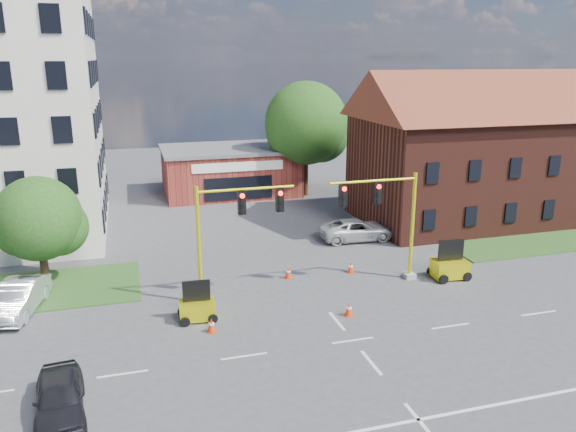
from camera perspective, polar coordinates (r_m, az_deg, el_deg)
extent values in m
plane|color=#464648|center=(26.08, 6.60, -12.44)|extent=(120.00, 120.00, 0.00)
cube|color=#2A531F|center=(42.36, 24.73, -2.51)|extent=(14.00, 4.00, 0.08)
cube|color=maroon|center=(52.91, -5.93, 4.50)|extent=(12.00, 8.00, 4.00)
cube|color=#5D5D60|center=(52.54, -5.99, 6.80)|extent=(12.40, 8.40, 0.30)
cube|color=white|center=(48.78, -5.10, 5.00)|extent=(8.00, 0.10, 0.80)
cube|color=black|center=(49.17, -5.04, 2.82)|extent=(6.00, 0.10, 2.00)
cube|color=#4B1F16|center=(46.72, 19.76, 4.65)|extent=(20.00, 10.00, 8.00)
cylinder|color=#392014|center=(51.54, 1.82, 4.68)|extent=(0.44, 0.44, 4.71)
sphere|color=#1F4615|center=(50.89, 1.86, 9.41)|extent=(7.44, 7.44, 7.44)
sphere|color=#1F4615|center=(51.78, 3.33, 8.31)|extent=(5.21, 5.21, 5.21)
cylinder|color=#392014|center=(33.76, -23.55, -4.40)|extent=(0.44, 0.44, 2.80)
sphere|color=#1F4615|center=(33.03, -24.03, -0.25)|extent=(4.60, 4.60, 4.60)
sphere|color=#1F4615|center=(33.36, -22.29, -1.04)|extent=(3.22, 3.22, 3.22)
cube|color=#9A9A94|center=(29.85, -8.78, -8.40)|extent=(0.60, 0.60, 0.30)
cylinder|color=yellow|center=(28.78, -9.03, -3.03)|extent=(0.20, 0.20, 6.20)
cylinder|color=yellow|center=(28.40, -4.26, 2.75)|extent=(5.00, 0.14, 0.14)
cube|color=black|center=(28.52, -4.72, 1.34)|extent=(0.40, 0.32, 1.20)
cube|color=black|center=(28.97, -0.85, 1.62)|extent=(0.40, 0.32, 1.20)
sphere|color=#FF0C07|center=(28.25, -4.67, 2.04)|extent=(0.24, 0.24, 0.24)
cube|color=#9A9A94|center=(33.34, 12.21, -5.94)|extent=(0.60, 0.60, 0.30)
cylinder|color=yellow|center=(32.38, 12.51, -1.08)|extent=(0.20, 0.20, 6.20)
cylinder|color=yellow|center=(30.58, 8.69, 3.55)|extent=(5.00, 0.14, 0.14)
cube|color=black|center=(30.84, 9.06, 2.30)|extent=(0.40, 0.32, 1.20)
cube|color=black|center=(30.06, 5.60, 2.07)|extent=(0.40, 0.32, 1.20)
sphere|color=#FF0C07|center=(30.59, 9.24, 2.96)|extent=(0.24, 0.24, 0.24)
cube|color=yellow|center=(27.91, -9.21, -9.37)|extent=(1.77, 1.24, 0.85)
cube|color=black|center=(27.50, -9.30, -7.50)|extent=(1.33, 0.20, 1.04)
cube|color=yellow|center=(33.73, 16.08, -5.14)|extent=(2.04, 1.45, 0.97)
cube|color=black|center=(33.36, 16.23, -3.31)|extent=(1.52, 0.25, 1.19)
cube|color=red|center=(26.83, -7.75, -11.58)|extent=(0.38, 0.38, 0.04)
cone|color=red|center=(26.68, -7.78, -10.95)|extent=(0.40, 0.40, 0.70)
cylinder|color=white|center=(26.65, -7.78, -10.81)|extent=(0.27, 0.27, 0.09)
cube|color=red|center=(32.60, 0.02, -6.31)|extent=(0.38, 0.38, 0.04)
cone|color=red|center=(32.48, 0.02, -5.77)|extent=(0.40, 0.40, 0.70)
cylinder|color=white|center=(32.45, 0.02, -5.66)|extent=(0.27, 0.27, 0.09)
cube|color=red|center=(28.29, 6.18, -10.01)|extent=(0.38, 0.38, 0.04)
cone|color=red|center=(28.15, 6.20, -9.40)|extent=(0.40, 0.40, 0.70)
cylinder|color=white|center=(28.12, 6.20, -9.27)|extent=(0.27, 0.27, 0.09)
cube|color=red|center=(33.60, 6.37, -5.72)|extent=(0.38, 0.38, 0.04)
cone|color=red|center=(33.49, 6.39, -5.20)|extent=(0.40, 0.40, 0.70)
cylinder|color=white|center=(33.46, 6.39, -5.09)|extent=(0.27, 0.27, 0.09)
imported|color=silver|center=(39.41, 7.04, -1.38)|extent=(5.37, 2.70, 1.46)
imported|color=black|center=(22.39, -22.19, -16.66)|extent=(2.04, 4.31, 1.43)
imported|color=#B8BBC1|center=(31.19, -25.67, -7.48)|extent=(2.64, 5.07, 1.59)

